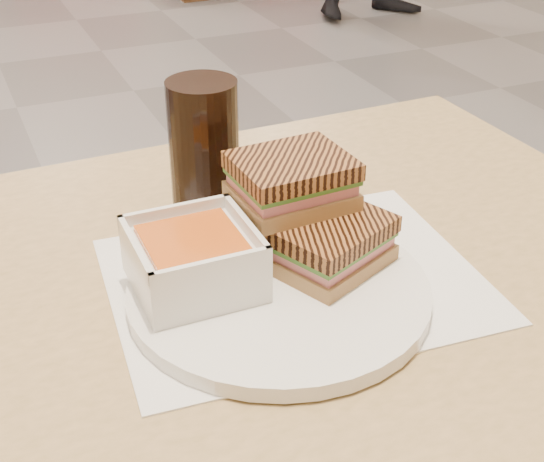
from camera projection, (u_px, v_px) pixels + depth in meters
name	position (u px, v px, depth m)	size (l,w,h in m)	color
main_table	(146.00, 393.00, 0.81)	(1.21, 0.72, 0.75)	tan
tray_liner	(295.00, 280.00, 0.78)	(0.39, 0.32, 0.00)	white
plate	(279.00, 292.00, 0.75)	(0.29, 0.29, 0.02)	white
soup_bowl	(194.00, 262.00, 0.73)	(0.12, 0.12, 0.06)	white
panini_lower	(329.00, 243.00, 0.76)	(0.14, 0.13, 0.05)	#AC7C4D
panini_upper	(292.00, 181.00, 0.77)	(0.12, 0.10, 0.05)	#AC7C4D
cola_glass	(204.00, 153.00, 0.85)	(0.08, 0.08, 0.17)	black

